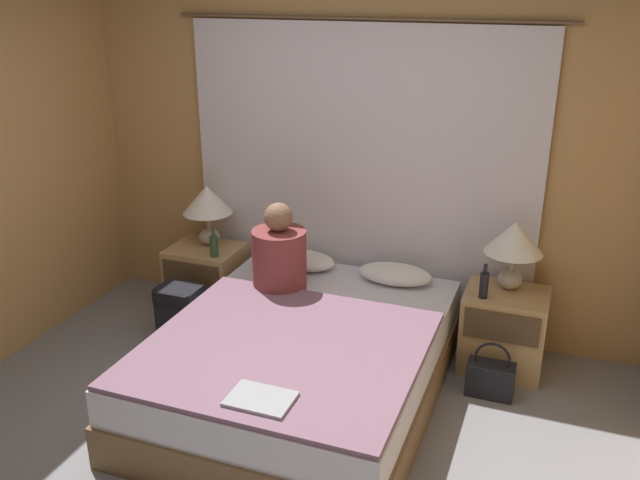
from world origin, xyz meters
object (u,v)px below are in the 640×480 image
Objects in this scene: lamp_right at (514,241)px; pillow_left at (301,260)px; lamp_left at (207,203)px; pillow_right at (395,274)px; beer_bottle_on_left_stand at (214,246)px; nightstand_right at (503,330)px; person_left_in_bed at (279,255)px; bed at (302,363)px; handbag_on_floor at (490,378)px; nightstand_left at (207,280)px; laptop_on_bed at (261,399)px; beer_bottle_on_right_stand at (484,284)px; backpack_on_floor at (181,311)px.

lamp_right is 1.48m from pillow_left.
lamp_right is (2.19, 0.00, 0.00)m from lamp_left.
pillow_right is (0.69, 0.00, 0.00)m from pillow_left.
nightstand_right is at bearing 3.33° from beer_bottle_on_left_stand.
person_left_in_bed is (0.74, -0.38, -0.16)m from lamp_left.
pillow_right is (0.35, 0.83, 0.30)m from bed.
nightstand_left is at bearing 170.71° from handbag_on_floor.
nightstand_left is 2.55× the size of beer_bottle_on_left_stand.
bed is at bearing 97.76° from laptop_on_bed.
person_left_in_bed reaches higher than pillow_right.
nightstand_right is 1.18× the size of lamp_right.
pillow_left is 0.69m from pillow_right.
beer_bottle_on_left_stand is (-2.04, -0.20, -0.24)m from lamp_right.
bed is 1.16m from handbag_on_floor.
beer_bottle_on_right_stand is at bearing 34.52° from bed.
beer_bottle_on_left_stand reaches higher than pillow_left.
pillow_right reaches higher than handbag_on_floor.
laptop_on_bed is at bearing -98.39° from pillow_right.
person_left_in_bed is 0.86m from backpack_on_floor.
beer_bottle_on_right_stand reaches higher than backpack_on_floor.
lamp_left is (-1.09, 0.85, 0.63)m from bed.
pillow_left is (0.75, 0.05, 0.26)m from nightstand_left.
lamp_left is 2.06m from laptop_on_bed.
beer_bottle_on_right_stand reaches higher than nightstand_left.
laptop_on_bed is at bearing -128.53° from handbag_on_floor.
beer_bottle_on_right_stand reaches higher than nightstand_right.
lamp_left is at bearing 174.52° from beer_bottle_on_right_stand.
backpack_on_floor is at bearing 162.57° from bed.
bed is 4.01× the size of pillow_right.
handbag_on_floor is (2.12, 0.09, -0.12)m from backpack_on_floor.
laptop_on_bed is 0.76× the size of backpack_on_floor.
beer_bottle_on_left_stand reaches higher than pillow_right.
lamp_right reaches higher than bed.
nightstand_right is at bearing -4.04° from pillow_right.
person_left_in_bed reaches higher than laptop_on_bed.
pillow_left is (-1.44, -0.03, -0.33)m from lamp_right.
lamp_left is 1.09× the size of backpack_on_floor.
backpack_on_floor is at bearing -170.74° from beer_bottle_on_right_stand.
bed is 1.34m from nightstand_right.
bed is 1.34m from nightstand_left.
laptop_on_bed is at bearing -82.24° from bed.
beer_bottle_on_right_stand is 0.54× the size of backpack_on_floor.
bed is at bearing -37.98° from lamp_left.
person_left_in_bed is 1.36m from laptop_on_bed.
nightstand_left is at bearing 176.69° from beer_bottle_on_right_stand.
nightstand_left is at bearing 141.72° from beer_bottle_on_left_stand.
pillow_left reaches higher than handbag_on_floor.
nightstand_left is 2.20m from handbag_on_floor.
lamp_left is at bearing 178.99° from pillow_right.
person_left_in_bed is 1.54m from handbag_on_floor.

